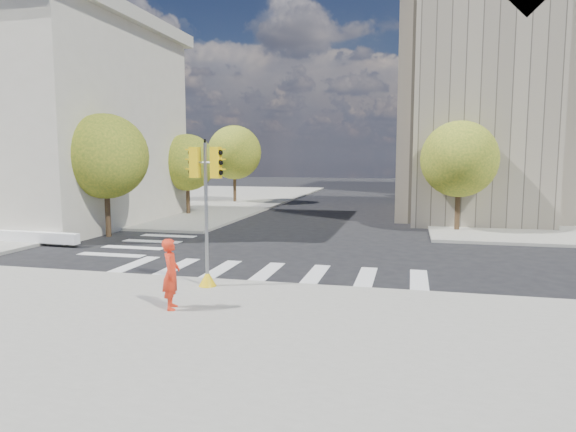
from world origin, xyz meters
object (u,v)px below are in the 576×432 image
object	(u,v)px
planter_wall	(25,236)
traffic_signal	(206,225)
lamp_far	(447,152)
lamp_near	(462,150)
photographer	(171,274)

from	to	relation	value
planter_wall	traffic_signal	bearing A→B (deg)	-23.15
lamp_far	planter_wall	distance (m)	34.55
planter_wall	lamp_near	bearing A→B (deg)	35.40
lamp_near	planter_wall	xyz separation A→B (m)	(-21.00, -13.12, -4.18)
traffic_signal	planter_wall	world-z (taller)	traffic_signal
photographer	lamp_near	bearing A→B (deg)	-42.17
photographer	traffic_signal	bearing A→B (deg)	-18.85
photographer	planter_wall	bearing A→B (deg)	35.58
lamp_far	traffic_signal	size ratio (longest dim) A/B	1.77
lamp_near	photographer	bearing A→B (deg)	-113.19
lamp_far	traffic_signal	world-z (taller)	lamp_far
lamp_near	traffic_signal	distance (m)	21.27
lamp_far	planter_wall	xyz separation A→B (m)	(-21.00, -27.12, -4.18)
traffic_signal	photographer	distance (m)	2.69
lamp_far	photographer	world-z (taller)	lamp_far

